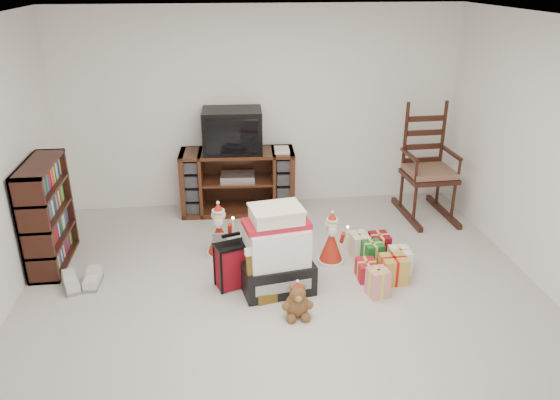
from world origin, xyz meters
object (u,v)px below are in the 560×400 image
object	(u,v)px
bookshelf	(47,216)
sneaker_pair	(82,282)
tv_stand	(238,182)
teddy_bear	(297,302)
gift_cluster	(379,261)
rocking_chair	(426,176)
crt_television	(232,131)
santa_figurine	(331,243)
mrs_claus_figurine	(219,235)
red_suitcase	(235,265)
gift_pile	(276,255)

from	to	relation	value
bookshelf	sneaker_pair	world-z (taller)	bookshelf
tv_stand	teddy_bear	xyz separation A→B (m)	(0.40, -2.37, -0.26)
teddy_bear	gift_cluster	size ratio (longest dim) A/B	0.33
rocking_chair	tv_stand	bearing A→B (deg)	169.41
teddy_bear	gift_cluster	bearing A→B (deg)	35.88
sneaker_pair	crt_television	world-z (taller)	crt_television
santa_figurine	sneaker_pair	bearing A→B (deg)	-175.74
crt_television	tv_stand	bearing A→B (deg)	-2.82
mrs_claus_figurine	crt_television	bearing A→B (deg)	79.54
tv_stand	crt_television	world-z (taller)	crt_television
tv_stand	rocking_chair	world-z (taller)	rocking_chair
rocking_chair	sneaker_pair	size ratio (longest dim) A/B	3.65
santa_figurine	sneaker_pair	size ratio (longest dim) A/B	1.47
red_suitcase	rocking_chair	bearing A→B (deg)	11.70
tv_stand	bookshelf	size ratio (longest dim) A/B	1.28
mrs_claus_figurine	sneaker_pair	distance (m)	1.45
sneaker_pair	gift_cluster	size ratio (longest dim) A/B	0.40
gift_pile	mrs_claus_figurine	world-z (taller)	gift_pile
teddy_bear	mrs_claus_figurine	bearing A→B (deg)	118.35
bookshelf	gift_pile	world-z (taller)	bookshelf
tv_stand	gift_cluster	bearing A→B (deg)	-48.16
red_suitcase	mrs_claus_figurine	xyz separation A→B (m)	(-0.14, 0.65, 0.00)
tv_stand	bookshelf	world-z (taller)	bookshelf
crt_television	teddy_bear	bearing A→B (deg)	-76.67
gift_pile	red_suitcase	bearing A→B (deg)	157.29
rocking_chair	red_suitcase	world-z (taller)	rocking_chair
mrs_claus_figurine	rocking_chair	bearing A→B (deg)	17.31
bookshelf	gift_pile	bearing A→B (deg)	-19.08
bookshelf	gift_cluster	xyz separation A→B (m)	(3.35, -0.58, -0.42)
bookshelf	red_suitcase	size ratio (longest dim) A/B	2.08
bookshelf	mrs_claus_figurine	xyz separation A→B (m)	(1.74, -0.05, -0.30)
rocking_chair	santa_figurine	size ratio (longest dim) A/B	2.49
rocking_chair	sneaker_pair	bearing A→B (deg)	-163.86
bookshelf	gift_cluster	size ratio (longest dim) A/B	1.13
bookshelf	gift_pile	xyz separation A→B (m)	(2.27, -0.78, -0.17)
tv_stand	sneaker_pair	size ratio (longest dim) A/B	3.59
red_suitcase	crt_television	bearing A→B (deg)	68.59
tv_stand	teddy_bear	size ratio (longest dim) A/B	4.41
gift_pile	santa_figurine	size ratio (longest dim) A/B	1.44
sneaker_pair	santa_figurine	bearing A→B (deg)	-7.93
santa_figurine	gift_cluster	distance (m)	0.52
rocking_chair	red_suitcase	xyz separation A→B (m)	(-2.44, -1.45, -0.26)
bookshelf	teddy_bear	bearing A→B (deg)	-27.86
tv_stand	sneaker_pair	world-z (taller)	tv_stand
gift_pile	teddy_bear	size ratio (longest dim) A/B	2.59
tv_stand	teddy_bear	world-z (taller)	tv_stand
gift_pile	crt_television	size ratio (longest dim) A/B	1.15
tv_stand	gift_pile	bearing A→B (deg)	-78.65
rocking_chair	gift_cluster	xyz separation A→B (m)	(-0.97, -1.34, -0.38)
crt_television	red_suitcase	bearing A→B (deg)	-89.71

